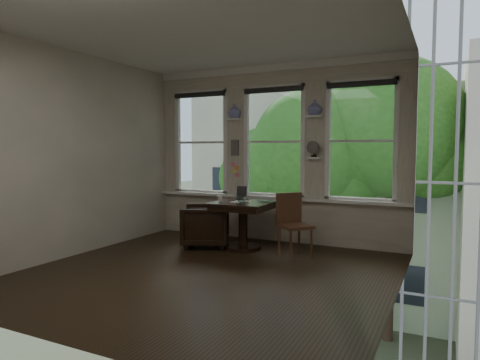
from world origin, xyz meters
The scene contains 25 objects.
ground centered at (0.00, 0.00, 0.00)m, with size 4.50×4.50×0.00m, color black.
ceiling centered at (0.00, 0.00, 3.00)m, with size 4.50×4.50×0.00m, color silver.
wall_back centered at (0.00, 2.25, 1.50)m, with size 4.50×4.50×0.00m, color beige.
wall_front centered at (0.00, -2.25, 1.50)m, with size 4.50×4.50×0.00m, color beige.
wall_left centered at (-2.25, 0.00, 1.50)m, with size 4.50×4.50×0.00m, color beige.
wall_right centered at (2.25, 0.00, 1.50)m, with size 4.50×4.50×0.00m, color beige.
window_left centered at (-1.45, 2.25, 1.70)m, with size 1.10×0.12×1.90m, color white, non-canonical shape.
window_center centered at (0.00, 2.25, 1.70)m, with size 1.10×0.12×1.90m, color white, non-canonical shape.
window_right centered at (1.45, 2.25, 1.70)m, with size 1.10×0.12×1.90m, color white, non-canonical shape.
shelf_left centered at (-0.72, 2.15, 2.10)m, with size 0.26×0.16×0.03m, color white.
shelf_right centered at (0.72, 2.15, 2.10)m, with size 0.26×0.16×0.03m, color white.
intercom centered at (-0.72, 2.18, 1.60)m, with size 0.14×0.06×0.28m, color #59544F.
sticky_notes centered at (-0.72, 2.19, 1.25)m, with size 0.16×0.01×0.24m, color pink, non-canonical shape.
desk_fan centered at (0.72, 2.13, 1.53)m, with size 0.20×0.20×0.24m, color #59544F, non-canonical shape.
vase_left centered at (-0.72, 2.15, 2.24)m, with size 0.24×0.24×0.25m, color silver.
vase_right centered at (0.72, 2.15, 2.24)m, with size 0.24×0.24×0.25m, color silver.
table centered at (-0.18, 1.38, 0.38)m, with size 0.90×0.90×0.75m, color black, non-canonical shape.
armchair_left centered at (-0.82, 1.29, 0.34)m, with size 0.72×0.74×0.67m, color black.
cushion_red centered at (-0.82, 1.29, 0.45)m, with size 0.45×0.45×0.06m, color maroon.
side_chair_right centered at (0.72, 1.28, 0.46)m, with size 0.42×0.42×0.92m, color #4D321B, non-canonical shape.
laptop centered at (0.15, 1.46, 0.76)m, with size 0.31×0.20×0.02m, color black.
mug centered at (-0.53, 1.30, 0.80)m, with size 0.10×0.10×0.09m, color white.
drinking_glass centered at (-0.14, 1.24, 0.80)m, with size 0.13×0.13×0.10m, color white.
tablet centered at (-0.34, 1.65, 0.86)m, with size 0.16×0.02×0.22m, color black.
papers centered at (-0.23, 1.37, 0.75)m, with size 0.22×0.30×0.00m, color silver.
Camera 1 is at (2.72, -4.59, 1.56)m, focal length 32.00 mm.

